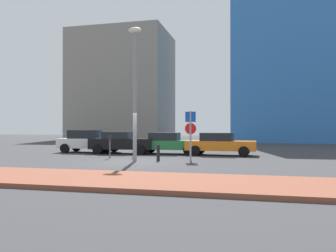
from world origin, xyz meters
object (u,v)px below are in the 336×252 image
at_px(parked_car_white, 89,141).
at_px(parking_sign_post, 191,130).
at_px(parked_car_orange, 220,144).
at_px(traffic_bollard_mid, 158,153).
at_px(street_lamp, 135,82).
at_px(parked_car_green, 168,143).
at_px(traffic_bollard_near, 134,149).
at_px(parked_car_black, 122,142).
at_px(parking_meter, 110,143).

bearing_deg(parked_car_white, parking_sign_post, -27.83).
height_order(parked_car_orange, traffic_bollard_mid, parked_car_orange).
bearing_deg(parking_sign_post, street_lamp, -157.97).
height_order(street_lamp, traffic_bollard_mid, street_lamp).
bearing_deg(parked_car_orange, parked_car_white, 177.81).
bearing_deg(parked_car_green, parking_sign_post, -61.79).
height_order(parked_car_white, parking_sign_post, parking_sign_post).
relative_size(parked_car_orange, traffic_bollard_near, 4.60).
bearing_deg(parked_car_orange, parked_car_black, -178.63).
height_order(parking_sign_post, traffic_bollard_near, parking_sign_post).
xyz_separation_m(parked_car_white, parked_car_orange, (9.26, -0.35, -0.06)).
distance_m(parking_meter, street_lamp, 4.07).
bearing_deg(parking_sign_post, parked_car_orange, 72.61).
height_order(parked_car_black, parking_sign_post, parking_sign_post).
distance_m(parked_car_black, traffic_bollard_mid, 5.73).
distance_m(parked_car_white, traffic_bollard_near, 5.59).
bearing_deg(traffic_bollard_mid, parked_car_orange, 57.74).
bearing_deg(street_lamp, traffic_bollard_near, 110.66).
xyz_separation_m(parking_meter, street_lamp, (2.01, -1.43, 3.24)).
distance_m(parked_car_white, parking_sign_post, 9.13).
height_order(parked_car_green, traffic_bollard_near, parked_car_green).
bearing_deg(parked_car_black, traffic_bollard_near, -56.27).
distance_m(traffic_bollard_near, traffic_bollard_mid, 2.46).
height_order(parked_car_white, street_lamp, street_lamp).
relative_size(parked_car_orange, parking_meter, 3.37).
distance_m(parked_car_black, parking_meter, 3.46).
bearing_deg(parked_car_orange, traffic_bollard_mid, -122.26).
height_order(parked_car_white, parked_car_orange, parked_car_white).
distance_m(parked_car_orange, traffic_bollard_near, 5.56).
bearing_deg(parking_sign_post, traffic_bollard_mid, -159.75).
height_order(parked_car_black, traffic_bollard_near, parked_car_black).
xyz_separation_m(parking_sign_post, street_lamp, (-2.73, -1.10, 2.45)).
bearing_deg(traffic_bollard_near, parked_car_white, 144.17).
bearing_deg(traffic_bollard_mid, parking_sign_post, 20.25).
bearing_deg(parked_car_orange, street_lamp, -128.32).
bearing_deg(parked_car_black, parking_meter, -79.77).
bearing_deg(parking_meter, parked_car_orange, 30.88).
bearing_deg(traffic_bollard_mid, parked_car_white, 143.02).
xyz_separation_m(traffic_bollard_near, traffic_bollard_mid, (1.90, -1.57, -0.05)).
bearing_deg(parked_car_black, parked_car_white, 169.21).
height_order(parked_car_green, parking_sign_post, parking_sign_post).
distance_m(parking_sign_post, parking_meter, 4.81).
distance_m(parked_car_green, parking_sign_post, 4.88).
distance_m(parking_sign_post, traffic_bollard_mid, 2.11).
bearing_deg(parked_car_white, parked_car_black, -10.79).
relative_size(parked_car_white, traffic_bollard_near, 4.59).
xyz_separation_m(parked_car_green, traffic_bollard_mid, (0.65, -4.82, -0.31)).
distance_m(parked_car_white, parked_car_orange, 9.26).
height_order(parking_meter, street_lamp, street_lamp).
relative_size(parked_car_black, traffic_bollard_near, 4.55).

